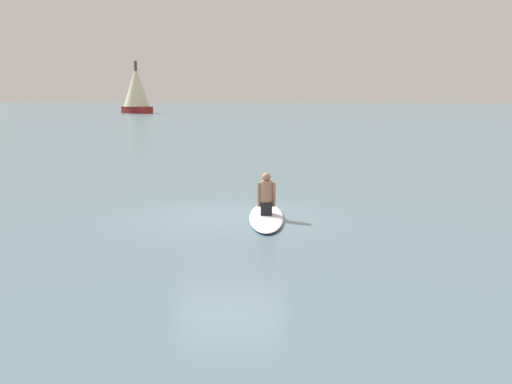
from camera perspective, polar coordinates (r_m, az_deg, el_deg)
ground_plane at (r=13.62m, az=-2.51°, el=-2.32°), size 400.00×400.00×0.00m
surfboard at (r=13.34m, az=0.98°, el=-2.34°), size 0.91×3.34×0.10m
person_paddler at (r=13.26m, az=0.98°, el=-0.35°), size 0.41×0.32×0.93m
sailboat_far_left at (r=94.39m, az=-11.24°, el=9.55°), size 5.51×5.51×7.79m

